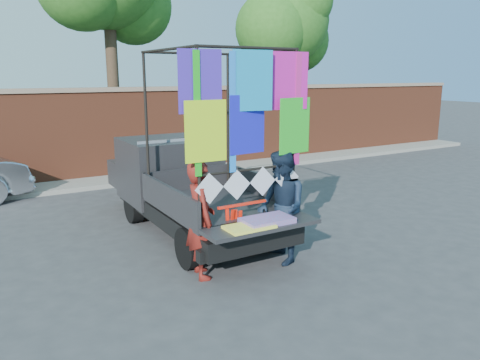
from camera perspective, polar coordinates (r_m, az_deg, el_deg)
ground at (r=7.81m, az=-4.50°, el=-9.68°), size 90.00×90.00×0.00m
brick_wall at (r=13.95m, az=-17.48°, el=5.41°), size 30.00×0.45×2.61m
curb at (r=13.49m, az=-16.43°, el=-0.22°), size 30.00×1.20×0.12m
tree_right at (r=18.18m, az=5.74°, el=18.34°), size 4.20×3.30×6.62m
pickup_truck at (r=9.41m, az=-7.32°, el=-0.41°), size 2.13×5.34×3.36m
woman at (r=6.93m, az=-4.82°, el=-4.85°), size 0.53×0.71×1.77m
man at (r=7.46m, az=5.03°, el=-3.34°), size 0.87×1.02×1.82m
streamer_bundle at (r=7.12m, az=-0.31°, el=-4.45°), size 0.85×0.06×0.59m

